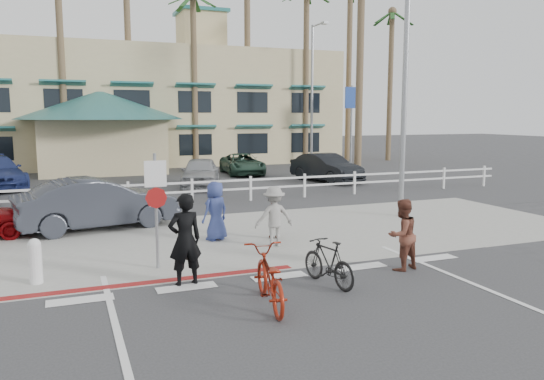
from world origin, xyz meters
name	(u,v)px	position (x,y,z in m)	size (l,w,h in m)	color
ground	(290,285)	(0.00, 0.00, 0.00)	(140.00, 140.00, 0.00)	#333335
bike_path	(338,320)	(0.00, -2.00, 0.00)	(12.00, 16.00, 0.01)	#333335
sidewalk_plaza	(227,238)	(0.00, 4.50, 0.01)	(22.00, 7.00, 0.01)	gray
cross_street	(194,214)	(0.00, 8.50, 0.00)	(40.00, 5.00, 0.01)	#333335
parking_lot	(152,182)	(0.00, 18.00, 0.00)	(50.00, 16.00, 0.01)	#333335
curb_red	(132,285)	(-3.00, 1.20, 0.01)	(7.00, 0.25, 0.02)	maroon
rail_fence	(195,191)	(0.50, 10.50, 0.50)	(29.40, 0.16, 1.00)	silver
building	(149,85)	(2.00, 31.00, 5.65)	(28.00, 16.00, 11.30)	#CAB98A
sign_post	(156,205)	(-2.30, 2.20, 1.45)	(0.50, 0.10, 2.90)	gray
bollard_0	(35,261)	(-4.80, 2.00, 0.47)	(0.26, 0.26, 0.95)	silver
streetlight_0	(405,83)	(6.50, 5.50, 4.50)	(0.60, 2.00, 9.00)	gray
streetlight_1	(312,96)	(12.00, 24.00, 4.75)	(0.60, 2.00, 9.50)	gray
info_sign	(351,125)	(14.00, 22.00, 2.80)	(1.20, 0.16, 5.60)	navy
palm_3	(61,54)	(-4.00, 25.00, 7.00)	(4.00, 4.00, 14.00)	#194018
palm_4	(128,51)	(0.00, 26.00, 7.50)	(4.00, 4.00, 15.00)	#194018
palm_5	(194,67)	(4.00, 25.00, 6.50)	(4.00, 4.00, 13.00)	#194018
palm_6	(247,41)	(8.00, 26.00, 8.50)	(4.00, 4.00, 17.00)	#194018
palm_7	(306,64)	(12.00, 25.00, 7.00)	(4.00, 4.00, 14.00)	#194018
palm_8	(349,60)	(16.00, 26.00, 7.50)	(4.00, 4.00, 15.00)	#194018
palm_9	(390,74)	(19.00, 25.00, 6.50)	(4.00, 4.00, 13.00)	#194018
palm_11	(360,48)	(11.00, 16.00, 7.00)	(4.00, 4.00, 14.00)	#194018
bike_red	(269,278)	(-0.83, -0.95, 0.53)	(0.70, 2.02, 1.06)	maroon
rider_red	(185,240)	(-1.97, 0.81, 0.94)	(0.69, 0.45, 1.89)	black
bike_black	(328,262)	(0.72, -0.26, 0.48)	(0.45, 1.58, 0.95)	black
rider_black	(402,235)	(2.74, 0.11, 0.80)	(0.78, 0.61, 1.60)	brown
pedestrian_a	(274,217)	(0.89, 3.14, 0.80)	(1.03, 0.59, 1.59)	gray
pedestrian_child	(274,218)	(1.22, 3.94, 0.60)	(0.71, 0.29, 1.21)	#59291B
pedestrian_b	(216,211)	(-0.35, 4.36, 0.82)	(0.80, 0.52, 1.64)	navy
car_white_sedan	(98,203)	(-3.27, 7.12, 0.78)	(1.65, 4.74, 1.56)	#2A2D36
lot_car_2	(200,173)	(1.87, 15.10, 0.72)	(1.70, 4.22, 1.44)	gray
lot_car_3	(326,168)	(8.50, 14.94, 0.73)	(1.54, 4.42, 1.45)	black
lot_car_5	(242,164)	(5.51, 19.77, 0.61)	(2.02, 4.38, 1.22)	#254334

